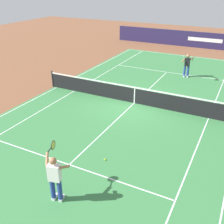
# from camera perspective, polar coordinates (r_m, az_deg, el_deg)

# --- Properties ---
(ground_plane) EXTENTS (60.00, 60.00, 0.00)m
(ground_plane) POSITION_cam_1_polar(r_m,az_deg,el_deg) (15.41, 4.75, 1.91)
(ground_plane) COLOR brown
(court_slab) EXTENTS (24.20, 11.40, 0.00)m
(court_slab) POSITION_cam_1_polar(r_m,az_deg,el_deg) (15.41, 4.75, 1.92)
(court_slab) COLOR #387A42
(court_slab) RESTS_ON ground_plane
(court_line_markings) EXTENTS (23.85, 11.05, 0.01)m
(court_line_markings) POSITION_cam_1_polar(r_m,az_deg,el_deg) (15.41, 4.75, 1.93)
(court_line_markings) COLOR white
(court_line_markings) RESTS_ON ground_plane
(tennis_net) EXTENTS (0.10, 11.70, 1.08)m
(tennis_net) POSITION_cam_1_polar(r_m,az_deg,el_deg) (15.21, 4.82, 3.60)
(tennis_net) COLOR #2D2D33
(tennis_net) RESTS_ON ground_plane
(stadium_barrier) EXTENTS (0.26, 17.00, 1.57)m
(stadium_barrier) POSITION_cam_1_polar(r_m,az_deg,el_deg) (29.92, 17.10, 14.52)
(stadium_barrier) COLOR #231E47
(stadium_barrier) RESTS_ON ground_plane
(tennis_player_near) EXTENTS (0.99, 0.86, 1.70)m
(tennis_player_near) POSITION_cam_1_polar(r_m,az_deg,el_deg) (8.65, -12.04, -13.21)
(tennis_player_near) COLOR navy
(tennis_player_near) RESTS_ON ground_plane
(tennis_player_far) EXTENTS (1.01, 0.84, 1.70)m
(tennis_player_far) POSITION_cam_1_polar(r_m,az_deg,el_deg) (20.08, 15.70, 9.72)
(tennis_player_far) COLOR navy
(tennis_player_far) RESTS_ON ground_plane
(tennis_ball) EXTENTS (0.07, 0.07, 0.07)m
(tennis_ball) POSITION_cam_1_polar(r_m,az_deg,el_deg) (10.65, -1.50, -10.07)
(tennis_ball) COLOR #CCE01E
(tennis_ball) RESTS_ON ground_plane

